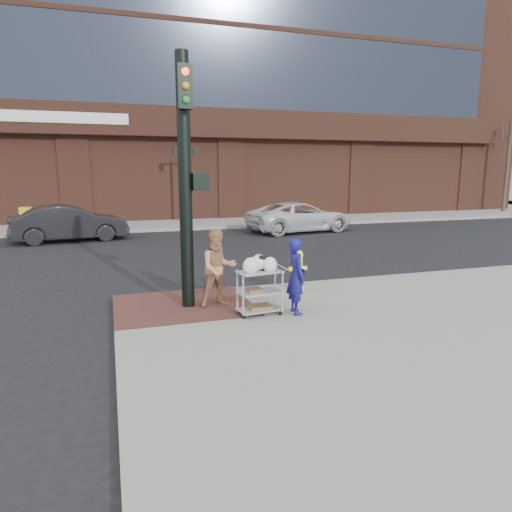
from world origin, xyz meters
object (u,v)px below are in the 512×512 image
object	(u,v)px
utility_cart	(260,288)
minivan_white	(300,217)
sedan_dark	(70,223)
traffic_signal_pole	(186,175)
fire_hydrant	(298,269)
pedestrian_tan	(218,268)
lamp_post	(186,176)
woman_blue	(296,276)

from	to	relation	value
utility_cart	minivan_white	bearing A→B (deg)	63.49
sedan_dark	minivan_white	world-z (taller)	sedan_dark
traffic_signal_pole	sedan_dark	bearing A→B (deg)	105.31
minivan_white	utility_cart	distance (m)	13.50
minivan_white	fire_hydrant	bearing A→B (deg)	147.32
pedestrian_tan	minivan_white	world-z (taller)	pedestrian_tan
minivan_white	utility_cart	world-z (taller)	minivan_white
sedan_dark	minivan_white	size ratio (longest dim) A/B	0.90
traffic_signal_pole	lamp_post	bearing A→B (deg)	80.76
woman_blue	utility_cart	world-z (taller)	woman_blue
woman_blue	fire_hydrant	distance (m)	1.83
sedan_dark	lamp_post	bearing A→B (deg)	-63.83
lamp_post	traffic_signal_pole	distance (m)	15.43
minivan_white	sedan_dark	bearing A→B (deg)	79.90
traffic_signal_pole	utility_cart	world-z (taller)	traffic_signal_pole
traffic_signal_pole	minivan_white	distance (m)	13.45
traffic_signal_pole	utility_cart	size ratio (longest dim) A/B	4.26
fire_hydrant	lamp_post	bearing A→B (deg)	90.68
traffic_signal_pole	minivan_white	size ratio (longest dim) A/B	0.97
woman_blue	utility_cart	distance (m)	0.75
woman_blue	minivan_white	bearing A→B (deg)	-18.91
utility_cart	traffic_signal_pole	bearing A→B (deg)	142.11
woman_blue	lamp_post	bearing A→B (deg)	2.64
woman_blue	minivan_white	xyz separation A→B (m)	(5.32, 12.23, -0.18)
lamp_post	pedestrian_tan	xyz separation A→B (m)	(-1.89, -15.37, -1.67)
traffic_signal_pole	pedestrian_tan	size ratio (longest dim) A/B	3.11
traffic_signal_pole	fire_hydrant	distance (m)	3.48
lamp_post	fire_hydrant	distance (m)	14.80
woman_blue	minivan_white	distance (m)	13.34
fire_hydrant	traffic_signal_pole	bearing A→B (deg)	-168.07
lamp_post	fire_hydrant	size ratio (longest dim) A/B	4.16
utility_cart	pedestrian_tan	bearing A→B (deg)	128.24
pedestrian_tan	fire_hydrant	distance (m)	2.21
woman_blue	pedestrian_tan	size ratio (longest dim) A/B	0.94
lamp_post	woman_blue	bearing A→B (deg)	-91.96
minivan_white	woman_blue	bearing A→B (deg)	147.26
lamp_post	pedestrian_tan	size ratio (longest dim) A/B	2.49
sedan_dark	minivan_white	xyz separation A→B (m)	(10.33, -0.16, -0.04)
minivan_white	traffic_signal_pole	bearing A→B (deg)	137.75
utility_cart	lamp_post	bearing A→B (deg)	85.53
pedestrian_tan	sedan_dark	size ratio (longest dim) A/B	0.35
sedan_dark	fire_hydrant	distance (m)	12.18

